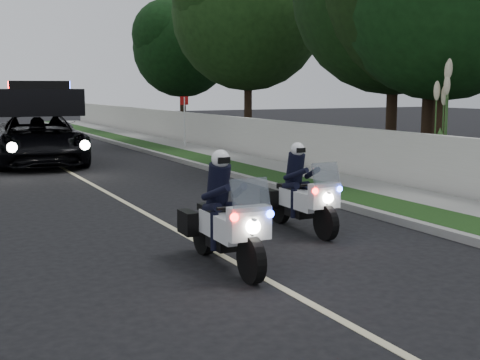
# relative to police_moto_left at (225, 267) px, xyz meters

# --- Properties ---
(ground) EXTENTS (120.00, 120.00, 0.00)m
(ground) POSITION_rel_police_moto_left_xyz_m (0.24, 0.99, 0.00)
(ground) COLOR black
(ground) RESTS_ON ground
(curb_right) EXTENTS (0.20, 60.00, 0.15)m
(curb_right) POSITION_rel_police_moto_left_xyz_m (4.34, 10.99, 0.07)
(curb_right) COLOR gray
(curb_right) RESTS_ON ground
(grass_verge) EXTENTS (1.20, 60.00, 0.16)m
(grass_verge) POSITION_rel_police_moto_left_xyz_m (5.04, 10.99, 0.08)
(grass_verge) COLOR #193814
(grass_verge) RESTS_ON ground
(sidewalk_right) EXTENTS (1.40, 60.00, 0.16)m
(sidewalk_right) POSITION_rel_police_moto_left_xyz_m (6.34, 10.99, 0.08)
(sidewalk_right) COLOR gray
(sidewalk_right) RESTS_ON ground
(property_wall) EXTENTS (0.22, 60.00, 1.50)m
(property_wall) POSITION_rel_police_moto_left_xyz_m (7.34, 10.99, 0.75)
(property_wall) COLOR beige
(property_wall) RESTS_ON ground
(lane_marking) EXTENTS (0.12, 50.00, 0.01)m
(lane_marking) POSITION_rel_police_moto_left_xyz_m (0.24, 10.99, 0.00)
(lane_marking) COLOR #BFB78C
(lane_marking) RESTS_ON ground
(police_moto_left) EXTENTS (0.77, 2.07, 1.74)m
(police_moto_left) POSITION_rel_police_moto_left_xyz_m (0.00, 0.00, 0.00)
(police_moto_left) COLOR silver
(police_moto_left) RESTS_ON ground
(police_moto_right) EXTENTS (0.69, 1.94, 1.65)m
(police_moto_right) POSITION_rel_police_moto_left_xyz_m (2.30, 1.55, 0.00)
(police_moto_right) COLOR silver
(police_moto_right) RESTS_ON ground
(police_suv) EXTENTS (3.49, 6.55, 3.07)m
(police_suv) POSITION_rel_police_moto_left_xyz_m (-0.20, 14.65, 0.00)
(police_suv) COLOR black
(police_suv) RESTS_ON ground
(sign_post) EXTENTS (0.37, 0.37, 2.35)m
(sign_post) POSITION_rel_police_moto_left_xyz_m (6.24, 17.10, 0.00)
(sign_post) COLOR red
(sign_post) RESTS_ON ground
(pampas_far) EXTENTS (1.57, 1.57, 3.67)m
(pampas_far) POSITION_rel_police_moto_left_xyz_m (7.84, 3.80, 0.00)
(pampas_far) COLOR #BEB893
(pampas_far) RESTS_ON ground
(tree_right_a) EXTENTS (8.64, 8.64, 11.29)m
(tree_right_a) POSITION_rel_police_moto_left_xyz_m (9.99, 6.55, 0.00)
(tree_right_a) COLOR black
(tree_right_a) RESTS_ON ground
(tree_right_b) EXTENTS (6.95, 6.95, 10.43)m
(tree_right_b) POSITION_rel_police_moto_left_xyz_m (9.87, 5.93, 0.00)
(tree_right_b) COLOR #113512
(tree_right_b) RESTS_ON ground
(tree_right_c) EXTENTS (7.97, 7.97, 11.12)m
(tree_right_c) POSITION_rel_police_moto_left_xyz_m (10.01, 8.24, 0.00)
(tree_right_c) COLOR black
(tree_right_c) RESTS_ON ground
(tree_right_d) EXTENTS (8.95, 8.95, 11.56)m
(tree_right_d) POSITION_rel_police_moto_left_xyz_m (9.76, 17.98, 0.00)
(tree_right_d) COLOR #1E4316
(tree_right_d) RESTS_ON ground
(tree_right_e) EXTENTS (7.26, 7.26, 9.64)m
(tree_right_e) POSITION_rel_police_moto_left_xyz_m (10.26, 27.35, 0.00)
(tree_right_e) COLOR black
(tree_right_e) RESTS_ON ground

